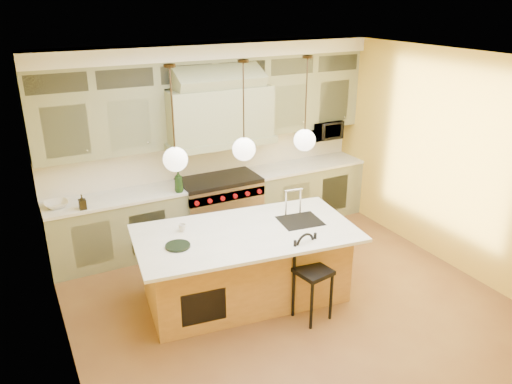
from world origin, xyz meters
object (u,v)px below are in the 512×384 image
counter_stool (312,273)px  kitchen_island (246,263)px  microwave (324,130)px  range (220,207)px

counter_stool → kitchen_island: bearing=114.2°
counter_stool → microwave: size_ratio=1.90×
range → counter_stool: (0.09, -2.42, 0.10)m
kitchen_island → microwave: microwave is taller
range → microwave: size_ratio=2.21×
range → microwave: bearing=3.1°
counter_stool → microwave: microwave is taller
range → microwave: 2.18m
microwave → counter_stool: bearing=-126.4°
counter_stool → microwave: 3.25m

